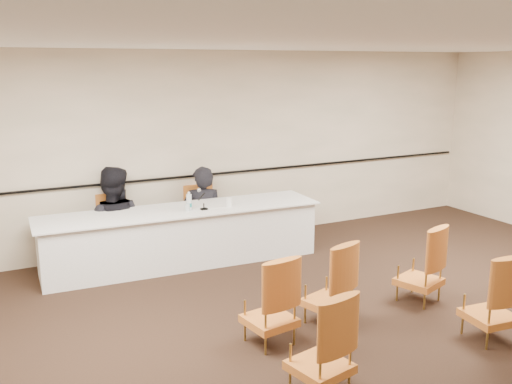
% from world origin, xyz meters
% --- Properties ---
extents(floor, '(10.00, 10.00, 0.00)m').
position_xyz_m(floor, '(0.00, 0.00, 0.00)').
color(floor, black).
rests_on(floor, ground).
extents(ceiling, '(10.00, 10.00, 0.00)m').
position_xyz_m(ceiling, '(0.00, 0.00, 3.00)').
color(ceiling, white).
rests_on(ceiling, ground).
extents(wall_back, '(10.00, 0.04, 3.00)m').
position_xyz_m(wall_back, '(0.00, 4.00, 1.50)').
color(wall_back, '#F6DEC1').
rests_on(wall_back, ground).
extents(wall_rail, '(9.80, 0.04, 0.03)m').
position_xyz_m(wall_rail, '(0.00, 3.96, 1.10)').
color(wall_rail, black).
rests_on(wall_rail, wall_back).
extents(panel_table, '(4.02, 1.10, 0.80)m').
position_xyz_m(panel_table, '(-0.90, 3.20, 0.40)').
color(panel_table, white).
rests_on(panel_table, ground).
extents(panelist_main, '(0.74, 0.60, 1.76)m').
position_xyz_m(panelist_main, '(-0.36, 3.76, 0.40)').
color(panelist_main, black).
rests_on(panelist_main, ground).
extents(panelist_main_chair, '(0.52, 0.52, 0.95)m').
position_xyz_m(panelist_main_chair, '(-0.36, 3.76, 0.47)').
color(panelist_main_chair, '#C05F22').
rests_on(panelist_main_chair, ground).
extents(panelist_second, '(1.13, 1.02, 1.90)m').
position_xyz_m(panelist_second, '(-1.73, 3.82, 0.42)').
color(panelist_second, black).
rests_on(panelist_second, ground).
extents(panelist_second_chair, '(0.52, 0.52, 0.95)m').
position_xyz_m(panelist_second_chair, '(-1.73, 3.82, 0.47)').
color(panelist_second_chair, '#C05F22').
rests_on(panelist_second_chair, ground).
extents(papers, '(0.32, 0.24, 0.00)m').
position_xyz_m(papers, '(-0.40, 3.11, 0.80)').
color(papers, white).
rests_on(papers, panel_table).
extents(microphone, '(0.11, 0.21, 0.28)m').
position_xyz_m(microphone, '(-0.63, 3.04, 0.94)').
color(microphone, black).
rests_on(microphone, panel_table).
extents(water_bottle, '(0.08, 0.08, 0.26)m').
position_xyz_m(water_bottle, '(-0.82, 3.12, 0.93)').
color(water_bottle, teal).
rests_on(water_bottle, panel_table).
extents(drinking_glass, '(0.08, 0.08, 0.10)m').
position_xyz_m(drinking_glass, '(-0.86, 3.07, 0.85)').
color(drinking_glass, silver).
rests_on(drinking_glass, panel_table).
extents(coffee_cup, '(0.11, 0.11, 0.13)m').
position_xyz_m(coffee_cup, '(-0.25, 3.02, 0.86)').
color(coffee_cup, white).
rests_on(coffee_cup, panel_table).
extents(aud_chair_front_left, '(0.57, 0.57, 0.95)m').
position_xyz_m(aud_chair_front_left, '(-0.93, 0.53, 0.47)').
color(aud_chair_front_left, '#C05F22').
rests_on(aud_chair_front_left, ground).
extents(aud_chair_front_mid, '(0.62, 0.62, 0.95)m').
position_xyz_m(aud_chair_front_mid, '(-0.14, 0.63, 0.47)').
color(aud_chair_front_mid, '#C05F22').
rests_on(aud_chair_front_mid, ground).
extents(aud_chair_front_right, '(0.63, 0.63, 0.95)m').
position_xyz_m(aud_chair_front_right, '(1.17, 0.66, 0.47)').
color(aud_chair_front_right, '#C05F22').
rests_on(aud_chair_front_right, ground).
extents(aud_chair_back_left, '(0.59, 0.59, 0.95)m').
position_xyz_m(aud_chair_back_left, '(-0.97, -0.46, 0.47)').
color(aud_chair_back_left, '#C05F22').
rests_on(aud_chair_back_left, ground).
extents(aud_chair_back_right, '(0.55, 0.55, 0.95)m').
position_xyz_m(aud_chair_back_right, '(1.14, -0.42, 0.47)').
color(aud_chair_back_right, '#C05F22').
rests_on(aud_chair_back_right, ground).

